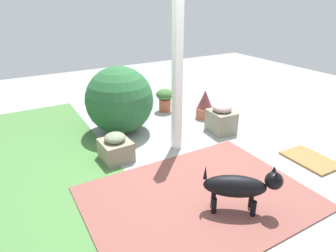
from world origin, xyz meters
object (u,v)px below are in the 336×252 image
(stone_planter_nearest, at_px, (221,119))
(doormat, at_px, (310,159))
(round_shrub, at_px, (120,100))
(stone_planter_far, at_px, (116,148))
(porch_pillar, at_px, (177,73))
(terracotta_pot_broad, at_px, (165,98))
(dog, at_px, (240,186))
(terracotta_pot_spiky, at_px, (205,105))

(stone_planter_nearest, height_order, doormat, stone_planter_nearest)
(stone_planter_nearest, distance_m, round_shrub, 1.66)
(stone_planter_far, relative_size, round_shrub, 0.41)
(porch_pillar, height_order, terracotta_pot_broad, porch_pillar)
(porch_pillar, relative_size, dog, 3.18)
(round_shrub, height_order, terracotta_pot_spiky, round_shrub)
(doormat, bearing_deg, terracotta_pot_broad, 16.65)
(stone_planter_far, relative_size, doormat, 0.64)
(doormat, bearing_deg, terracotta_pot_spiky, 9.73)
(terracotta_pot_broad, height_order, dog, dog)
(stone_planter_far, relative_size, terracotta_pot_spiky, 0.83)
(stone_planter_nearest, bearing_deg, dog, 145.98)
(round_shrub, height_order, terracotta_pot_broad, round_shrub)
(round_shrub, height_order, doormat, round_shrub)
(porch_pillar, bearing_deg, terracotta_pot_broad, -23.03)
(stone_planter_far, bearing_deg, porch_pillar, -97.48)
(dog, relative_size, doormat, 1.04)
(round_shrub, xyz_separation_m, dog, (-2.46, -0.30, -0.23))
(stone_planter_far, bearing_deg, terracotta_pot_spiky, -72.51)
(stone_planter_far, distance_m, dog, 1.79)
(porch_pillar, distance_m, round_shrub, 1.21)
(stone_planter_far, distance_m, round_shrub, 0.99)
(stone_planter_nearest, distance_m, doormat, 1.43)
(porch_pillar, distance_m, terracotta_pot_spiky, 1.54)
(stone_planter_nearest, height_order, terracotta_pot_broad, stone_planter_nearest)
(stone_planter_far, height_order, round_shrub, round_shrub)
(dog, height_order, doormat, dog)
(porch_pillar, height_order, dog, porch_pillar)
(terracotta_pot_broad, bearing_deg, stone_planter_nearest, -166.02)
(porch_pillar, distance_m, terracotta_pot_broad, 1.74)
(stone_planter_far, xyz_separation_m, doormat, (-1.35, -2.27, -0.16))
(stone_planter_nearest, relative_size, terracotta_pot_spiky, 0.92)
(dog, bearing_deg, stone_planter_far, 23.34)
(stone_planter_far, bearing_deg, round_shrub, -26.13)
(doormat, bearing_deg, stone_planter_nearest, 19.14)
(porch_pillar, xyz_separation_m, stone_planter_far, (0.12, 0.89, -0.94))
(terracotta_pot_broad, xyz_separation_m, doormat, (-2.63, -0.79, -0.24))
(terracotta_pot_broad, relative_size, dog, 0.61)
(round_shrub, distance_m, dog, 2.49)
(porch_pillar, height_order, stone_planter_nearest, porch_pillar)
(porch_pillar, relative_size, terracotta_pot_spiky, 4.28)
(terracotta_pot_broad, distance_m, terracotta_pot_spiky, 0.81)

